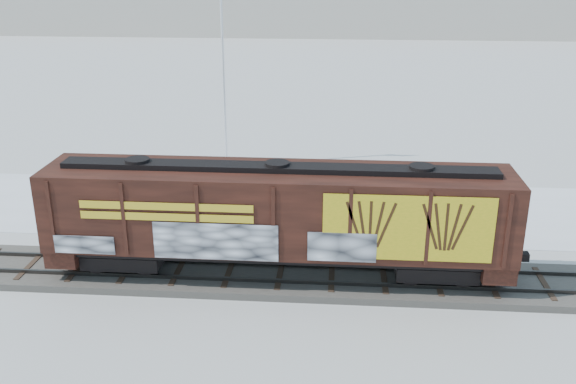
# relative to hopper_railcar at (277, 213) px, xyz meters

# --- Properties ---
(ground) EXTENTS (500.00, 500.00, 0.00)m
(ground) POSITION_rel_hopper_railcar_xyz_m (-1.92, 0.01, -2.83)
(ground) COLOR white
(ground) RESTS_ON ground
(rail_track) EXTENTS (50.00, 3.40, 0.43)m
(rail_track) POSITION_rel_hopper_railcar_xyz_m (-1.92, 0.01, -2.68)
(rail_track) COLOR #59544C
(rail_track) RESTS_ON ground
(parking_strip) EXTENTS (40.00, 8.00, 0.03)m
(parking_strip) POSITION_rel_hopper_railcar_xyz_m (-1.92, 7.51, -2.81)
(parking_strip) COLOR white
(parking_strip) RESTS_ON ground
(hopper_railcar) EXTENTS (17.34, 3.06, 4.29)m
(hopper_railcar) POSITION_rel_hopper_railcar_xyz_m (0.00, 0.00, 0.00)
(hopper_railcar) COLOR black
(hopper_railcar) RESTS_ON rail_track
(flagpole) EXTENTS (2.30, 0.90, 12.89)m
(flagpole) POSITION_rel_hopper_railcar_xyz_m (-4.29, 14.01, 2.04)
(flagpole) COLOR silver
(flagpole) RESTS_ON ground
(car_silver) EXTENTS (4.23, 2.79, 1.34)m
(car_silver) POSITION_rel_hopper_railcar_xyz_m (-8.78, 7.64, -2.13)
(car_silver) COLOR #BABEC2
(car_silver) RESTS_ON parking_strip
(car_white) EXTENTS (5.23, 3.67, 1.64)m
(car_white) POSITION_rel_hopper_railcar_xyz_m (2.58, 8.03, -1.98)
(car_white) COLOR white
(car_white) RESTS_ON parking_strip
(car_dark) EXTENTS (5.66, 3.12, 1.55)m
(car_dark) POSITION_rel_hopper_railcar_xyz_m (3.30, 7.36, -2.02)
(car_dark) COLOR #202228
(car_dark) RESTS_ON parking_strip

